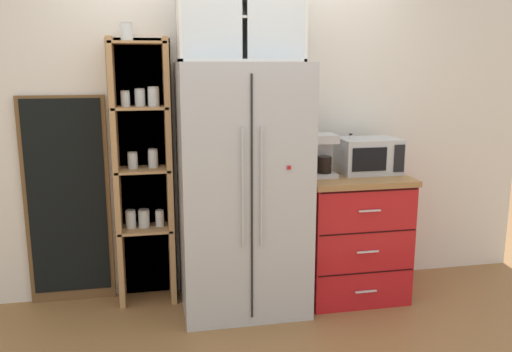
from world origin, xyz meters
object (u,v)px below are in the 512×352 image
Objects in this scene: mug_cream at (349,167)px; coffee_maker at (322,155)px; bottle_clear at (350,155)px; chalkboard_menu at (68,201)px; refrigerator at (242,189)px; microwave at (368,155)px.

coffee_maker is at bearing -163.14° from mug_cream.
coffee_maker is at bearing -164.55° from bottle_clear.
chalkboard_menu reaches higher than mug_cream.
mug_cream is at bearing 16.86° from coffee_maker.
bottle_clear is (-0.00, -0.01, 0.09)m from mug_cream.
refrigerator is 5.63× the size of coffee_maker.
refrigerator is 1.00m from microwave.
mug_cream is 0.42× the size of bottle_clear.
bottle_clear is (-0.14, 0.02, 0.00)m from microwave.
refrigerator reaches higher than microwave.
coffee_maker reaches higher than microwave.
coffee_maker is (0.60, 0.05, 0.22)m from refrigerator.
microwave reaches higher than mug_cream.
chalkboard_menu is at bearing 171.09° from coffee_maker.
microwave is 0.16m from mug_cream.
coffee_maker reaches higher than mug_cream.
bottle_clear is 2.10m from chalkboard_menu.
chalkboard_menu is (-2.20, 0.24, -0.30)m from microwave.
microwave is 0.38m from coffee_maker.
refrigerator is at bearing -172.00° from mug_cream.
mug_cream is at bearing 166.94° from microwave.
mug_cream is at bearing -5.89° from chalkboard_menu.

